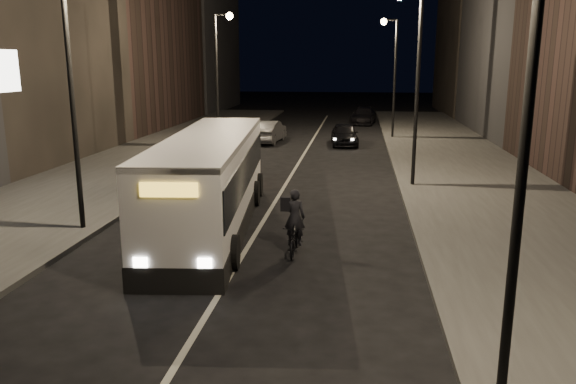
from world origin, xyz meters
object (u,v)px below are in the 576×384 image
(city_bus, at_px, (211,177))
(car_far, at_px, (364,116))
(streetlight_right_near, at_px, (513,64))
(car_near, at_px, (344,134))
(car_mid, at_px, (268,132))
(streetlight_right_far, at_px, (391,62))
(streetlight_left_near, at_px, (77,63))
(streetlight_right_mid, at_px, (412,62))
(streetlight_left_far, at_px, (220,62))
(cyclist_on_bicycle, at_px, (295,233))

(city_bus, relative_size, car_far, 2.36)
(streetlight_right_near, xyz_separation_m, city_bus, (-6.93, 9.15, -3.69))
(car_near, relative_size, car_mid, 0.91)
(streetlight_right_far, xyz_separation_m, streetlight_left_near, (-10.66, -24.00, 0.00))
(streetlight_right_mid, xyz_separation_m, streetlight_right_far, (0.00, 16.00, 0.00))
(streetlight_left_far, bearing_deg, car_mid, 51.15)
(car_far, bearing_deg, city_bus, -92.48)
(streetlight_left_near, bearing_deg, streetlight_right_far, 66.04)
(streetlight_right_mid, height_order, car_far, streetlight_right_mid)
(streetlight_left_near, distance_m, car_mid, 21.66)
(streetlight_right_near, relative_size, city_bus, 0.70)
(city_bus, xyz_separation_m, car_mid, (-1.30, 19.87, -0.91))
(city_bus, distance_m, car_mid, 19.93)
(streetlight_right_far, relative_size, streetlight_left_near, 1.00)
(streetlight_right_far, relative_size, car_mid, 1.76)
(streetlight_right_far, distance_m, car_near, 6.54)
(car_far, bearing_deg, car_near, -89.13)
(streetlight_left_far, bearing_deg, car_near, 18.48)
(streetlight_right_mid, distance_m, streetlight_left_far, 14.62)
(streetlight_right_near, xyz_separation_m, streetlight_left_far, (-10.66, 26.00, 0.00))
(car_near, bearing_deg, streetlight_left_near, -114.97)
(streetlight_right_near, xyz_separation_m, cyclist_on_bicycle, (-3.86, 6.70, -4.71))
(streetlight_right_near, height_order, city_bus, streetlight_right_near)
(streetlight_left_far, xyz_separation_m, car_mid, (2.44, 3.03, -4.60))
(streetlight_right_far, distance_m, car_mid, 9.89)
(streetlight_right_far, bearing_deg, car_far, 100.13)
(streetlight_left_far, bearing_deg, streetlight_right_mid, -43.16)
(streetlight_right_far, relative_size, city_bus, 0.70)
(streetlight_right_mid, bearing_deg, car_near, 103.67)
(streetlight_left_far, bearing_deg, streetlight_left_near, -90.00)
(streetlight_right_mid, xyz_separation_m, streetlight_left_far, (-10.66, 10.00, 0.00))
(streetlight_right_far, distance_m, cyclist_on_bicycle, 26.03)
(city_bus, xyz_separation_m, cyclist_on_bicycle, (3.07, -2.46, -1.02))
(streetlight_right_near, distance_m, car_far, 41.99)
(city_bus, bearing_deg, cyclist_on_bicycle, -44.13)
(cyclist_on_bicycle, height_order, car_near, cyclist_on_bicycle)
(city_bus, relative_size, car_mid, 2.51)
(streetlight_right_mid, distance_m, cyclist_on_bicycle, 11.12)
(city_bus, distance_m, car_near, 19.80)
(streetlight_right_mid, height_order, streetlight_left_far, same)
(streetlight_right_mid, bearing_deg, cyclist_on_bicycle, -112.52)
(streetlight_right_near, xyz_separation_m, streetlight_right_far, (0.00, 32.00, 0.00))
(streetlight_left_far, relative_size, cyclist_on_bicycle, 4.15)
(streetlight_right_near, relative_size, streetlight_left_far, 1.00)
(streetlight_right_mid, distance_m, streetlight_right_far, 16.00)
(streetlight_right_mid, height_order, cyclist_on_bicycle, streetlight_right_mid)
(car_near, xyz_separation_m, car_mid, (-5.18, 0.48, 0.04))
(streetlight_right_far, distance_m, city_bus, 24.16)
(cyclist_on_bicycle, bearing_deg, streetlight_right_near, -59.49)
(cyclist_on_bicycle, xyz_separation_m, car_near, (0.81, 21.85, 0.06))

